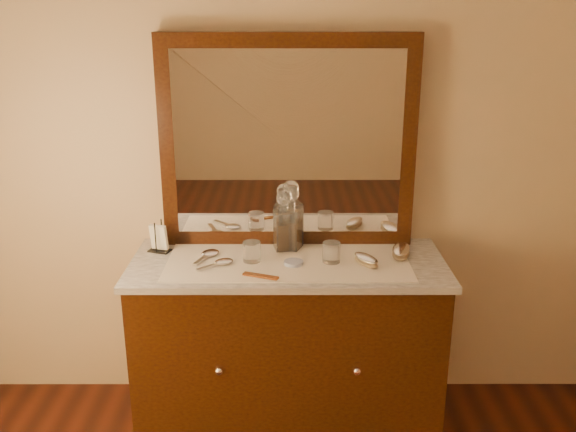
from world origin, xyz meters
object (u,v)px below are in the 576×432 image
(decanter_left, at_px, (284,227))
(brush_near, at_px, (366,260))
(comb, at_px, (261,276))
(hand_mirror_outer, at_px, (209,254))
(dresser_cabinet, at_px, (288,346))
(pin_dish, at_px, (294,263))
(brush_far, at_px, (401,251))
(mirror_frame, at_px, (288,143))
(hand_mirror_inner, at_px, (221,263))
(decanter_right, at_px, (291,224))
(napkin_rack, at_px, (159,239))

(decanter_left, height_order, brush_near, decanter_left)
(comb, xyz_separation_m, hand_mirror_outer, (-0.25, 0.24, 0.00))
(dresser_cabinet, relative_size, pin_dish, 16.01)
(decanter_left, bearing_deg, brush_far, -9.90)
(pin_dish, distance_m, brush_near, 0.33)
(comb, bearing_deg, hand_mirror_outer, 157.39)
(pin_dish, distance_m, decanter_left, 0.22)
(dresser_cabinet, bearing_deg, pin_dish, -62.88)
(brush_near, xyz_separation_m, hand_mirror_outer, (-0.72, 0.10, -0.01))
(dresser_cabinet, relative_size, mirror_frame, 1.17)
(brush_near, relative_size, hand_mirror_inner, 0.97)
(brush_near, relative_size, brush_far, 0.87)
(mirror_frame, relative_size, brush_near, 7.16)
(pin_dish, height_order, decanter_right, decanter_right)
(brush_near, bearing_deg, decanter_left, 152.28)
(hand_mirror_outer, distance_m, hand_mirror_inner, 0.12)
(napkin_rack, bearing_deg, dresser_cabinet, -11.28)
(brush_near, bearing_deg, brush_far, 29.74)
(pin_dish, relative_size, decanter_left, 0.30)
(comb, distance_m, napkin_rack, 0.59)
(pin_dish, bearing_deg, brush_near, -0.19)
(mirror_frame, distance_m, napkin_rack, 0.76)
(pin_dish, relative_size, brush_far, 0.45)
(dresser_cabinet, distance_m, napkin_rack, 0.80)
(napkin_rack, height_order, hand_mirror_inner, napkin_rack)
(mirror_frame, bearing_deg, dresser_cabinet, -90.00)
(napkin_rack, relative_size, decanter_left, 0.53)
(comb, xyz_separation_m, hand_mirror_inner, (-0.19, 0.14, 0.00))
(dresser_cabinet, bearing_deg, decanter_left, 97.50)
(hand_mirror_inner, bearing_deg, napkin_rack, 151.15)
(mirror_frame, distance_m, hand_mirror_inner, 0.65)
(napkin_rack, distance_m, decanter_left, 0.60)
(comb, relative_size, brush_far, 0.83)
(decanter_left, bearing_deg, decanter_right, 23.15)
(brush_far, bearing_deg, dresser_cabinet, -174.60)
(pin_dish, bearing_deg, dresser_cabinet, 117.12)
(comb, relative_size, decanter_left, 0.55)
(pin_dish, relative_size, comb, 0.55)
(hand_mirror_outer, bearing_deg, napkin_rack, 163.84)
(decanter_left, relative_size, hand_mirror_inner, 1.68)
(decanter_right, bearing_deg, dresser_cabinet, -95.04)
(decanter_left, distance_m, brush_near, 0.43)
(decanter_left, distance_m, hand_mirror_outer, 0.38)
(brush_far, bearing_deg, decanter_right, 167.96)
(dresser_cabinet, height_order, napkin_rack, napkin_rack)
(decanter_left, xyz_separation_m, brush_near, (0.37, -0.19, -0.09))
(napkin_rack, height_order, decanter_right, decanter_right)
(hand_mirror_inner, bearing_deg, pin_dish, -0.19)
(comb, height_order, decanter_right, decanter_right)
(dresser_cabinet, relative_size, napkin_rack, 9.21)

